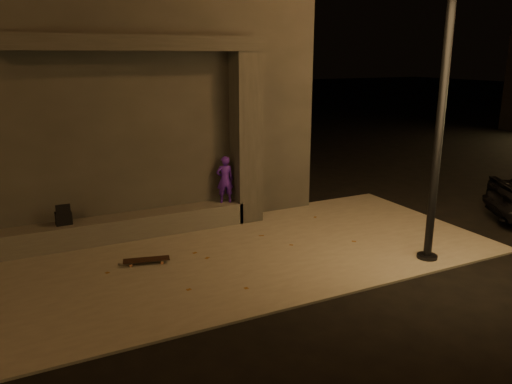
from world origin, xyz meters
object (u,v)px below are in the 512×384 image
column (246,139)px  skateboard (146,260)px  skateboarder (225,179)px  backpack (64,217)px  street_lamp_0 (448,39)px

column → skateboard: column is taller
skateboarder → backpack: 3.31m
backpack → skateboard: (1.16, -1.48, -0.52)m
backpack → skateboard: size_ratio=0.50×
column → backpack: 3.98m
column → street_lamp_0: street_lamp_0 is taller
backpack → street_lamp_0: (5.75, -3.46, 3.18)m
skateboarder → skateboard: skateboarder is taller
skateboard → street_lamp_0: street_lamp_0 is taller
column → skateboard: size_ratio=4.39×
street_lamp_0 → backpack: bearing=149.0°
skateboarder → skateboard: (-2.13, -1.48, -0.89)m
skateboard → street_lamp_0: size_ratio=0.12×
backpack → street_lamp_0: size_ratio=0.06×
skateboard → backpack: bearing=141.4°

